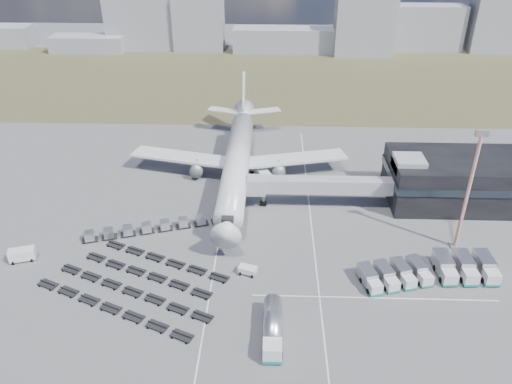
{
  "coord_description": "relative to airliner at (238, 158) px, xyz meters",
  "views": [
    {
      "loc": [
        7.77,
        -70.49,
        55.24
      ],
      "look_at": [
        4.69,
        19.1,
        4.0
      ],
      "focal_mm": 35.0,
      "sensor_mm": 36.0,
      "label": 1
    }
  ],
  "objects": [
    {
      "name": "grass_strip",
      "position": [
        0.0,
        77.62,
        -5.29
      ],
      "size": [
        420.0,
        90.0,
        0.01
      ],
      "primitive_type": "cube",
      "color": "#4C4A2D",
      "rests_on": "ground"
    },
    {
      "name": "jet_bridge",
      "position": [
        15.9,
        -11.95,
        -0.24
      ],
      "size": [
        30.3,
        3.8,
        7.05
      ],
      "color": "#939399",
      "rests_on": "ground"
    },
    {
      "name": "terminal",
      "position": [
        47.77,
        -8.41,
        -0.04
      ],
      "size": [
        30.4,
        16.4,
        11.0
      ],
      "color": "black",
      "rests_on": "ground"
    },
    {
      "name": "pushback_tug",
      "position": [
        4.0,
        -34.89,
        -4.58
      ],
      "size": [
        3.51,
        2.62,
        1.42
      ],
      "primitive_type": "cube",
      "rotation": [
        0.0,
        0.0,
        -0.31
      ],
      "color": "silver",
      "rests_on": "ground"
    },
    {
      "name": "fuel_tanker",
      "position": [
        8.36,
        -49.37,
        -3.51
      ],
      "size": [
        2.9,
        11.06,
        3.57
      ],
      "rotation": [
        0.0,
        0.0,
        -0.0
      ],
      "color": "silver",
      "rests_on": "ground"
    },
    {
      "name": "catering_truck",
      "position": [
        6.15,
        -2.09,
        -3.88
      ],
      "size": [
        4.46,
        6.49,
        2.76
      ],
      "rotation": [
        0.0,
        0.0,
        0.37
      ],
      "color": "silver",
      "rests_on": "ground"
    },
    {
      "name": "airliner",
      "position": [
        0.0,
        0.0,
        0.0
      ],
      "size": [
        51.59,
        64.53,
        17.62
      ],
      "color": "silver",
      "rests_on": "ground"
    },
    {
      "name": "ground",
      "position": [
        0.0,
        -32.38,
        -5.29
      ],
      "size": [
        420.0,
        420.0,
        0.0
      ],
      "primitive_type": "plane",
      "color": "#565659",
      "rests_on": "ground"
    },
    {
      "name": "floodlight_mast",
      "position": [
        42.41,
        -25.6,
        6.44
      ],
      "size": [
        2.18,
        1.81,
        23.41
      ],
      "rotation": [
        0.0,
        0.0,
        -0.03
      ],
      "color": "#C84220",
      "rests_on": "ground"
    },
    {
      "name": "uld_row",
      "position": [
        -14.58,
        -22.52,
        -4.17
      ],
      "size": [
        27.02,
        9.98,
        1.88
      ],
      "rotation": [
        0.0,
        0.0,
        0.3
      ],
      "color": "black",
      "rests_on": "ground"
    },
    {
      "name": "utility_van",
      "position": [
        -36.58,
        -32.48,
        -4.11
      ],
      "size": [
        4.86,
        3.29,
        2.36
      ],
      "primitive_type": "cube",
      "rotation": [
        0.0,
        0.0,
        0.31
      ],
      "color": "silver",
      "rests_on": "ground"
    },
    {
      "name": "lane_markings",
      "position": [
        9.77,
        -29.38,
        -5.29
      ],
      "size": [
        47.12,
        110.0,
        0.01
      ],
      "color": "silver",
      "rests_on": "ground"
    },
    {
      "name": "service_trucks_far",
      "position": [
        41.36,
        -33.81,
        -3.71
      ],
      "size": [
        9.79,
        7.51,
        2.92
      ],
      "rotation": [
        0.0,
        0.0,
        0.03
      ],
      "color": "silver",
      "rests_on": "ground"
    },
    {
      "name": "skyline",
      "position": [
        8.32,
        120.58,
        4.77
      ],
      "size": [
        296.0,
        22.73,
        25.95
      ],
      "color": "gray",
      "rests_on": "ground"
    },
    {
      "name": "service_trucks_near",
      "position": [
        28.89,
        -36.0,
        -3.93
      ],
      "size": [
        12.56,
        9.0,
        2.51
      ],
      "rotation": [
        0.0,
        0.0,
        0.27
      ],
      "color": "silver",
      "rests_on": "ground"
    },
    {
      "name": "baggage_dollies",
      "position": [
        -14.5,
        -38.49,
        -4.89
      ],
      "size": [
        32.67,
        25.87,
        0.8
      ],
      "rotation": [
        0.0,
        0.0,
        -0.41
      ],
      "color": "black",
      "rests_on": "ground"
    }
  ]
}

